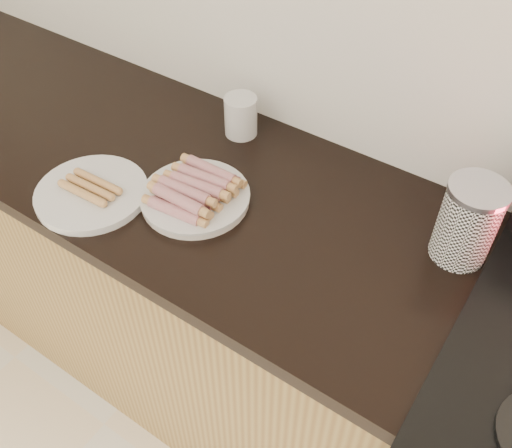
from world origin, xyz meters
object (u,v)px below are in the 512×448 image
Objects in this scene: canister at (468,222)px; mug at (241,116)px; main_plate at (195,199)px; side_plate at (92,193)px.

mug is at bearing 171.95° from canister.
side_plate is at bearing -149.70° from main_plate.
canister reaches higher than mug.
side_plate is 2.46× the size of mug.
canister is (0.76, 0.30, 0.08)m from side_plate.
main_plate is 0.24m from side_plate.
side_plate is 0.42m from mug.
main_plate is 0.59m from canister.
canister is (0.55, 0.18, 0.08)m from main_plate.
mug is at bearing 69.75° from side_plate.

